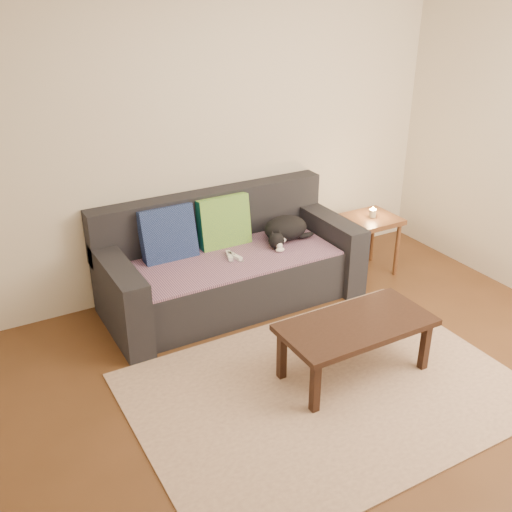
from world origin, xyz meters
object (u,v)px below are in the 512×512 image
(coffee_table, at_px, (356,329))
(sofa, at_px, (229,267))
(wii_remote_b, at_px, (235,256))
(cat, at_px, (285,229))
(wii_remote_a, at_px, (229,256))
(side_table, at_px, (371,227))

(coffee_table, bearing_deg, sofa, 101.31)
(sofa, distance_m, wii_remote_b, 0.19)
(cat, relative_size, wii_remote_a, 3.12)
(side_table, relative_size, coffee_table, 0.52)
(wii_remote_a, bearing_deg, coffee_table, -148.55)
(cat, distance_m, wii_remote_a, 0.58)
(sofa, distance_m, coffee_table, 1.37)
(sofa, height_order, wii_remote_b, sofa)
(wii_remote_b, bearing_deg, cat, -89.63)
(wii_remote_a, relative_size, wii_remote_b, 1.00)
(wii_remote_b, bearing_deg, sofa, -12.95)
(cat, bearing_deg, sofa, 176.25)
(wii_remote_a, bearing_deg, cat, -64.87)
(cat, bearing_deg, coffee_table, -103.40)
(sofa, bearing_deg, cat, -1.61)
(sofa, bearing_deg, wii_remote_b, -91.93)
(sofa, height_order, cat, sofa)
(wii_remote_b, xyz_separation_m, side_table, (1.36, -0.04, -0.01))
(side_table, distance_m, coffee_table, 1.61)
(side_table, height_order, coffee_table, side_table)
(wii_remote_a, xyz_separation_m, coffee_table, (0.31, -1.26, -0.09))
(sofa, relative_size, cat, 4.49)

